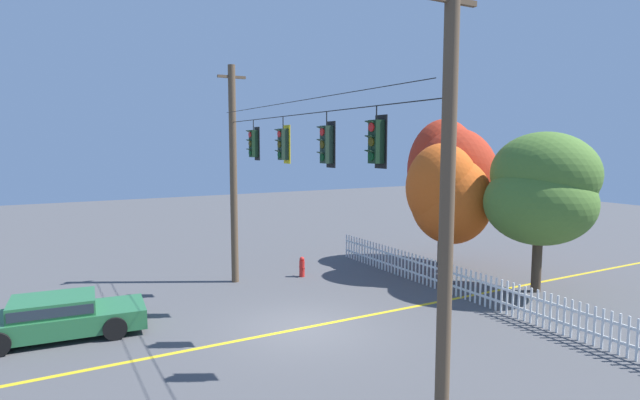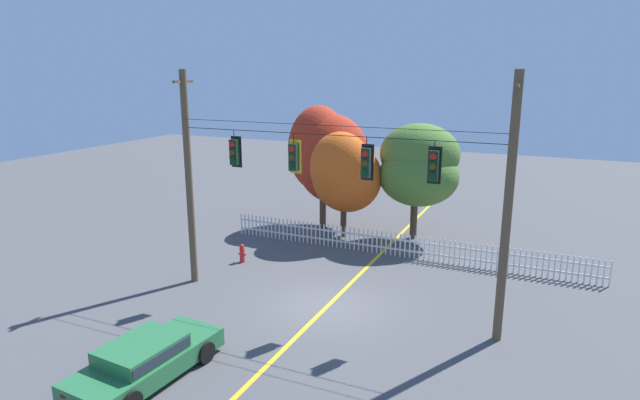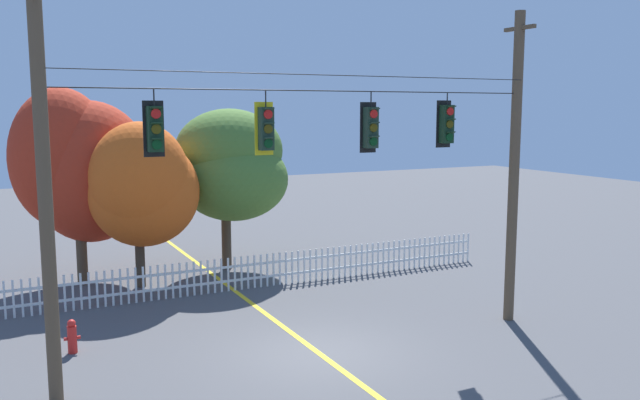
# 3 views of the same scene
# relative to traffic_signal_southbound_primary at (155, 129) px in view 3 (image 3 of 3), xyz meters

# --- Properties ---
(ground) EXTENTS (80.00, 80.00, 0.00)m
(ground) POSITION_rel_traffic_signal_southbound_primary_xyz_m (3.73, -0.01, -5.41)
(ground) COLOR #4C4C4F
(lane_centerline_stripe) EXTENTS (0.16, 36.00, 0.01)m
(lane_centerline_stripe) POSITION_rel_traffic_signal_southbound_primary_xyz_m (3.73, -0.01, -5.40)
(lane_centerline_stripe) COLOR gold
(lane_centerline_stripe) RESTS_ON ground
(signal_support_span) EXTENTS (12.03, 1.10, 8.36)m
(signal_support_span) POSITION_rel_traffic_signal_southbound_primary_xyz_m (3.73, -0.01, -1.15)
(signal_support_span) COLOR brown
(signal_support_span) RESTS_ON ground
(traffic_signal_southbound_primary) EXTENTS (0.43, 0.38, 1.39)m
(traffic_signal_southbound_primary) POSITION_rel_traffic_signal_southbound_primary_xyz_m (0.00, 0.00, 0.00)
(traffic_signal_southbound_primary) COLOR black
(traffic_signal_northbound_secondary) EXTENTS (0.43, 0.38, 1.43)m
(traffic_signal_northbound_secondary) POSITION_rel_traffic_signal_southbound_primary_xyz_m (2.43, 0.00, -0.03)
(traffic_signal_northbound_secondary) COLOR black
(traffic_signal_northbound_primary) EXTENTS (0.43, 0.38, 1.45)m
(traffic_signal_northbound_primary) POSITION_rel_traffic_signal_southbound_primary_xyz_m (5.11, 0.00, -0.03)
(traffic_signal_northbound_primary) COLOR black
(traffic_signal_westbound_side) EXTENTS (0.43, 0.38, 1.38)m
(traffic_signal_westbound_side) POSITION_rel_traffic_signal_southbound_primary_xyz_m (7.32, 0.00, 0.03)
(traffic_signal_westbound_side) COLOR black
(white_picket_fence) EXTENTS (17.07, 0.06, 1.09)m
(white_picket_fence) POSITION_rel_traffic_signal_southbound_primary_xyz_m (4.66, 6.20, -4.86)
(white_picket_fence) COLOR white
(white_picket_fence) RESTS_ON ground
(autumn_maple_near_fence) EXTENTS (4.54, 3.56, 6.52)m
(autumn_maple_near_fence) POSITION_rel_traffic_signal_southbound_primary_xyz_m (-0.46, 9.49, -1.48)
(autumn_maple_near_fence) COLOR brown
(autumn_maple_near_fence) RESTS_ON ground
(autumn_maple_mid) EXTENTS (3.56, 3.13, 5.43)m
(autumn_maple_mid) POSITION_rel_traffic_signal_southbound_primary_xyz_m (1.24, 7.75, -2.04)
(autumn_maple_mid) COLOR #473828
(autumn_maple_mid) RESTS_ON ground
(autumn_oak_far_east) EXTENTS (3.98, 3.87, 5.83)m
(autumn_oak_far_east) POSITION_rel_traffic_signal_southbound_primary_xyz_m (4.68, 9.13, -1.57)
(autumn_oak_far_east) COLOR #473828
(autumn_oak_far_east) RESTS_ON ground
(fire_hydrant) EXTENTS (0.38, 0.22, 0.83)m
(fire_hydrant) POSITION_rel_traffic_signal_southbound_primary_xyz_m (-1.56, 2.64, -5.00)
(fire_hydrant) COLOR red
(fire_hydrant) RESTS_ON ground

